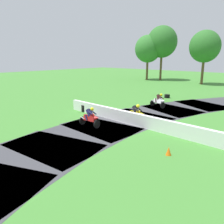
% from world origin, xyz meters
% --- Properties ---
extents(ground_plane, '(120.00, 120.00, 0.00)m').
position_xyz_m(ground_plane, '(0.00, 0.00, 0.00)').
color(ground_plane, '#428433').
extents(track_asphalt, '(10.40, 33.52, 0.01)m').
position_xyz_m(track_asphalt, '(1.25, -0.06, 0.00)').
color(track_asphalt, '#3D3D42').
rests_on(track_asphalt, ground).
extents(safety_barrier, '(21.43, 1.38, 0.90)m').
position_xyz_m(safety_barrier, '(4.95, -0.25, 0.45)').
color(safety_barrier, white).
rests_on(safety_barrier, ground).
extents(motorcycle_lead_white, '(1.73, 1.10, 1.42)m').
position_xyz_m(motorcycle_lead_white, '(-0.36, 6.37, 0.63)').
color(motorcycle_lead_white, black).
rests_on(motorcycle_lead_white, ground).
extents(motorcycle_chase_yellow, '(1.71, 0.85, 1.42)m').
position_xyz_m(motorcycle_chase_yellow, '(1.08, 0.63, 0.66)').
color(motorcycle_chase_yellow, black).
rests_on(motorcycle_chase_yellow, ground).
extents(motorcycle_trailing_red, '(1.68, 0.76, 1.42)m').
position_xyz_m(motorcycle_trailing_red, '(-0.71, -2.37, 0.66)').
color(motorcycle_trailing_red, black).
rests_on(motorcycle_trailing_red, ground).
extents(tire_stack_near, '(0.63, 0.63, 0.40)m').
position_xyz_m(tire_stack_near, '(-2.23, 11.45, 0.20)').
color(tire_stack_near, black).
rests_on(tire_stack_near, ground).
extents(tire_stack_mid_a, '(0.57, 0.57, 0.60)m').
position_xyz_m(tire_stack_mid_a, '(-4.35, 0.27, 0.30)').
color(tire_stack_mid_a, black).
rests_on(tire_stack_mid_a, ground).
extents(traffic_cone, '(0.28, 0.28, 0.44)m').
position_xyz_m(traffic_cone, '(5.74, -3.06, 0.22)').
color(traffic_cone, orange).
rests_on(traffic_cone, ground).
extents(tree_far_left, '(6.00, 6.00, 10.80)m').
position_xyz_m(tree_far_left, '(-13.58, 29.44, 7.63)').
color(tree_far_left, brown).
rests_on(tree_far_left, ground).
extents(tree_mid_rise, '(5.15, 5.15, 9.15)m').
position_xyz_m(tree_mid_rise, '(-4.25, 27.53, 6.42)').
color(tree_mid_rise, brown).
rests_on(tree_mid_rise, ground).
extents(tree_behind_barrier, '(5.25, 5.25, 9.04)m').
position_xyz_m(tree_behind_barrier, '(-15.83, 27.78, 6.26)').
color(tree_behind_barrier, brown).
rests_on(tree_behind_barrier, ground).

